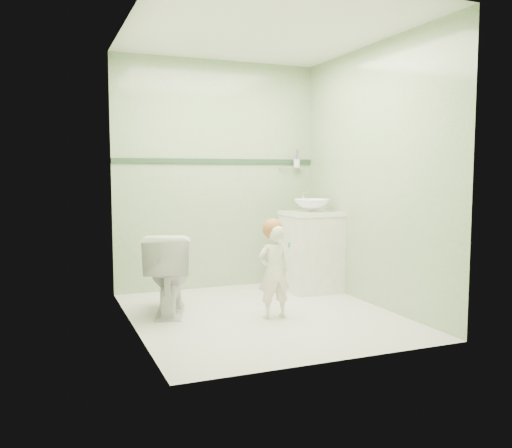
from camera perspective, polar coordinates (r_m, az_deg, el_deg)
name	(u,v)px	position (r m, az deg, el deg)	size (l,w,h in m)	color
ground	(262,315)	(4.78, 0.68, -9.52)	(2.50, 2.50, 0.00)	white
room_shell	(263,176)	(4.61, 0.70, 5.03)	(2.50, 2.54, 2.40)	#89AD7B
trim_stripe	(218,161)	(5.78, -4.05, 6.61)	(2.20, 0.02, 0.05)	#28442D
vanity	(311,253)	(5.67, 5.83, -3.03)	(0.52, 0.50, 0.80)	beige
counter	(312,213)	(5.62, 5.87, 1.11)	(0.54, 0.52, 0.04)	white
basin	(312,205)	(5.61, 5.88, 1.97)	(0.37, 0.37, 0.13)	white
faucet	(304,197)	(5.77, 5.03, 2.87)	(0.03, 0.13, 0.18)	silver
cup_holder	(296,163)	(6.06, 4.24, 6.39)	(0.26, 0.07, 0.21)	silver
toilet	(169,273)	(4.81, -9.17, -5.12)	(0.40, 0.70, 0.72)	white
toddler	(274,272)	(4.60, 1.88, -5.03)	(0.29, 0.19, 0.79)	white
hair_cap	(273,229)	(4.57, 1.77, -0.51)	(0.18, 0.18, 0.18)	#A56032
teal_toothbrush	(288,245)	(4.48, 3.40, -2.20)	(0.11, 0.13, 0.08)	#0A8F67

